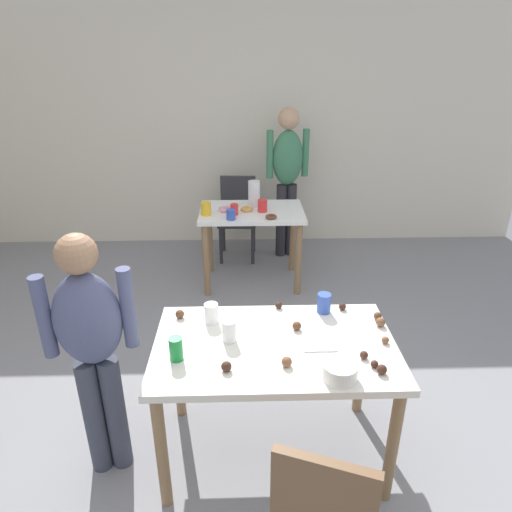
% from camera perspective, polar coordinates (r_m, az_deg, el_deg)
% --- Properties ---
extents(ground_plane, '(6.40, 6.40, 0.00)m').
position_cam_1_polar(ground_plane, '(2.94, -0.51, -22.17)').
color(ground_plane, gray).
extents(wall_back, '(6.40, 0.10, 2.60)m').
position_cam_1_polar(wall_back, '(5.28, -1.33, 15.41)').
color(wall_back, beige).
rests_on(wall_back, ground_plane).
extents(dining_table_near, '(1.25, 0.76, 0.75)m').
position_cam_1_polar(dining_table_near, '(2.47, 2.31, -12.65)').
color(dining_table_near, silver).
rests_on(dining_table_near, ground_plane).
extents(dining_table_far, '(0.97, 0.63, 0.75)m').
position_cam_1_polar(dining_table_far, '(4.35, -0.53, 4.07)').
color(dining_table_far, white).
rests_on(dining_table_far, ground_plane).
extents(chair_near_table, '(0.51, 0.51, 0.87)m').
position_cam_1_polar(chair_near_table, '(2.07, 8.58, -28.65)').
color(chair_near_table, brown).
rests_on(chair_near_table, ground_plane).
extents(chair_far_table, '(0.42, 0.42, 0.87)m').
position_cam_1_polar(chair_far_table, '(5.02, -2.27, 5.43)').
color(chair_far_table, '#2D2D33').
rests_on(chair_far_table, ground_plane).
extents(person_girl_near, '(0.46, 0.26, 1.39)m').
position_cam_1_polar(person_girl_near, '(2.43, -19.66, -9.95)').
color(person_girl_near, '#383D4C').
rests_on(person_girl_near, ground_plane).
extents(person_adult_far, '(0.46, 0.25, 1.59)m').
position_cam_1_polar(person_adult_far, '(4.89, 3.90, 10.57)').
color(person_adult_far, '#28282D').
rests_on(person_adult_far, ground_plane).
extents(mixing_bowl, '(0.16, 0.16, 0.08)m').
position_cam_1_polar(mixing_bowl, '(2.20, 10.34, -13.86)').
color(mixing_bowl, white).
rests_on(mixing_bowl, dining_table_near).
extents(soda_can, '(0.07, 0.07, 0.12)m').
position_cam_1_polar(soda_can, '(2.30, -9.88, -11.27)').
color(soda_can, '#198438').
rests_on(soda_can, dining_table_near).
extents(fork_near, '(0.17, 0.02, 0.01)m').
position_cam_1_polar(fork_near, '(2.37, 8.05, -11.56)').
color(fork_near, silver).
rests_on(fork_near, dining_table_near).
extents(cup_near_0, '(0.07, 0.07, 0.12)m').
position_cam_1_polar(cup_near_0, '(2.40, -3.34, -9.25)').
color(cup_near_0, white).
rests_on(cup_near_0, dining_table_near).
extents(cup_near_1, '(0.08, 0.08, 0.12)m').
position_cam_1_polar(cup_near_1, '(2.66, 8.41, -5.79)').
color(cup_near_1, '#3351B2').
rests_on(cup_near_1, dining_table_near).
extents(cup_near_2, '(0.08, 0.08, 0.11)m').
position_cam_1_polar(cup_near_2, '(2.56, -5.55, -7.06)').
color(cup_near_2, white).
rests_on(cup_near_2, dining_table_near).
extents(cake_ball_0, '(0.04, 0.04, 0.04)m').
position_cam_1_polar(cake_ball_0, '(2.69, 2.82, -6.11)').
color(cake_ball_0, '#3D2319').
rests_on(cake_ball_0, dining_table_near).
extents(cake_ball_1, '(0.04, 0.04, 0.04)m').
position_cam_1_polar(cake_ball_1, '(2.72, 10.66, -6.17)').
color(cake_ball_1, '#3D2319').
rests_on(cake_ball_1, dining_table_near).
extents(cake_ball_2, '(0.05, 0.05, 0.05)m').
position_cam_1_polar(cake_ball_2, '(2.22, -3.69, -13.50)').
color(cake_ball_2, '#3D2319').
rests_on(cake_ball_2, dining_table_near).
extents(cake_ball_3, '(0.04, 0.04, 0.04)m').
position_cam_1_polar(cake_ball_3, '(2.49, 15.71, -9.99)').
color(cake_ball_3, brown).
rests_on(cake_ball_3, dining_table_near).
extents(cake_ball_4, '(0.04, 0.04, 0.04)m').
position_cam_1_polar(cake_ball_4, '(2.36, 13.22, -11.85)').
color(cake_ball_4, '#3D2319').
rests_on(cake_ball_4, dining_table_near).
extents(cake_ball_5, '(0.05, 0.05, 0.05)m').
position_cam_1_polar(cake_ball_5, '(2.51, 5.08, -8.61)').
color(cake_ball_5, brown).
rests_on(cake_ball_5, dining_table_near).
extents(cake_ball_6, '(0.04, 0.04, 0.04)m').
position_cam_1_polar(cake_ball_6, '(2.67, 14.83, -7.19)').
color(cake_ball_6, brown).
rests_on(cake_ball_6, dining_table_near).
extents(cake_ball_7, '(0.05, 0.05, 0.05)m').
position_cam_1_polar(cake_ball_7, '(2.28, 15.32, -13.40)').
color(cake_ball_7, '#3D2319').
rests_on(cake_ball_7, dining_table_near).
extents(cake_ball_8, '(0.05, 0.05, 0.05)m').
position_cam_1_polar(cake_ball_8, '(2.63, -9.42, -7.11)').
color(cake_ball_8, brown).
rests_on(cake_ball_8, dining_table_near).
extents(cake_ball_9, '(0.05, 0.05, 0.05)m').
position_cam_1_polar(cake_ball_9, '(2.25, 3.82, -12.93)').
color(cake_ball_9, brown).
rests_on(cake_ball_9, dining_table_near).
extents(cake_ball_10, '(0.04, 0.04, 0.04)m').
position_cam_1_polar(cake_ball_10, '(2.31, 14.46, -12.83)').
color(cake_ball_10, '#3D2319').
rests_on(cake_ball_10, dining_table_near).
extents(cake_ball_11, '(0.05, 0.05, 0.05)m').
position_cam_1_polar(cake_ball_11, '(2.62, 15.17, -7.90)').
color(cake_ball_11, brown).
rests_on(cake_ball_11, dining_table_near).
extents(pitcher_far, '(0.11, 0.11, 0.24)m').
position_cam_1_polar(pitcher_far, '(4.38, -0.23, 7.72)').
color(pitcher_far, white).
rests_on(pitcher_far, dining_table_far).
extents(cup_far_0, '(0.09, 0.09, 0.11)m').
position_cam_1_polar(cup_far_0, '(4.24, 0.81, 6.24)').
color(cup_far_0, red).
rests_on(cup_far_0, dining_table_far).
extents(cup_far_1, '(0.08, 0.08, 0.09)m').
position_cam_1_polar(cup_far_1, '(4.05, -3.13, 5.14)').
color(cup_far_1, '#3351B2').
rests_on(cup_far_1, dining_table_far).
extents(cup_far_2, '(0.09, 0.09, 0.12)m').
position_cam_1_polar(cup_far_2, '(4.18, -6.20, 5.83)').
color(cup_far_2, yellow).
rests_on(cup_far_2, dining_table_far).
extents(cup_far_3, '(0.07, 0.07, 0.10)m').
position_cam_1_polar(cup_far_3, '(4.17, -2.70, 5.80)').
color(cup_far_3, red).
rests_on(cup_far_3, dining_table_far).
extents(donut_far_0, '(0.13, 0.13, 0.04)m').
position_cam_1_polar(donut_far_0, '(4.28, -3.80, 5.82)').
color(donut_far_0, pink).
rests_on(donut_far_0, dining_table_far).
extents(donut_far_1, '(0.12, 0.12, 0.03)m').
position_cam_1_polar(donut_far_1, '(4.28, -1.16, 5.86)').
color(donut_far_1, gold).
rests_on(donut_far_1, dining_table_far).
extents(donut_far_2, '(0.10, 0.10, 0.03)m').
position_cam_1_polar(donut_far_2, '(4.09, 1.89, 4.88)').
color(donut_far_2, brown).
rests_on(donut_far_2, dining_table_far).
extents(donut_far_3, '(0.11, 0.11, 0.03)m').
position_cam_1_polar(donut_far_3, '(4.42, -2.80, 6.42)').
color(donut_far_3, white).
rests_on(donut_far_3, dining_table_far).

